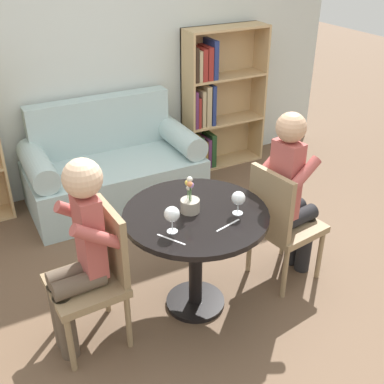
# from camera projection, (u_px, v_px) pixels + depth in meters

# --- Properties ---
(ground_plane) EXTENTS (16.00, 16.00, 0.00)m
(ground_plane) POSITION_uv_depth(u_px,v_px,m) (195.00, 303.00, 3.31)
(ground_plane) COLOR brown
(back_wall) EXTENTS (5.20, 0.05, 2.70)m
(back_wall) POSITION_uv_depth(u_px,v_px,m) (87.00, 45.00, 4.22)
(back_wall) COLOR silver
(back_wall) RESTS_ON ground_plane
(round_table) EXTENTS (0.91, 0.91, 0.73)m
(round_table) POSITION_uv_depth(u_px,v_px,m) (196.00, 233.00, 3.03)
(round_table) COLOR black
(round_table) RESTS_ON ground_plane
(couch) EXTENTS (1.54, 0.80, 0.92)m
(couch) POSITION_uv_depth(u_px,v_px,m) (113.00, 170.00, 4.40)
(couch) COLOR #A8C1C1
(couch) RESTS_ON ground_plane
(bookshelf_right) EXTENTS (0.86, 0.28, 1.43)m
(bookshelf_right) POSITION_uv_depth(u_px,v_px,m) (213.00, 102.00, 4.91)
(bookshelf_right) COLOR tan
(bookshelf_right) RESTS_ON ground_plane
(chair_left) EXTENTS (0.44, 0.44, 0.90)m
(chair_left) POSITION_uv_depth(u_px,v_px,m) (96.00, 272.00, 2.83)
(chair_left) COLOR #937A56
(chair_left) RESTS_ON ground_plane
(chair_right) EXTENTS (0.48, 0.48, 0.90)m
(chair_right) POSITION_uv_depth(u_px,v_px,m) (281.00, 221.00, 3.31)
(chair_right) COLOR #937A56
(chair_right) RESTS_ON ground_plane
(person_left) EXTENTS (0.43, 0.35, 1.23)m
(person_left) POSITION_uv_depth(u_px,v_px,m) (79.00, 252.00, 2.70)
(person_left) COLOR brown
(person_left) RESTS_ON ground_plane
(person_right) EXTENTS (0.45, 0.38, 1.27)m
(person_right) POSITION_uv_depth(u_px,v_px,m) (291.00, 194.00, 3.28)
(person_right) COLOR black
(person_right) RESTS_ON ground_plane
(wine_glass_left) EXTENTS (0.09, 0.09, 0.16)m
(wine_glass_left) POSITION_uv_depth(u_px,v_px,m) (172.00, 215.00, 2.72)
(wine_glass_left) COLOR white
(wine_glass_left) RESTS_ON round_table
(wine_glass_right) EXTENTS (0.09, 0.09, 0.15)m
(wine_glass_right) POSITION_uv_depth(u_px,v_px,m) (238.00, 199.00, 2.89)
(wine_glass_right) COLOR white
(wine_glass_right) RESTS_ON round_table
(flower_vase) EXTENTS (0.12, 0.12, 0.24)m
(flower_vase) POSITION_uv_depth(u_px,v_px,m) (190.00, 202.00, 2.93)
(flower_vase) COLOR #9E9384
(flower_vase) RESTS_ON round_table
(knife_left_setting) EXTENTS (0.19, 0.06, 0.00)m
(knife_left_setting) POSITION_uv_depth(u_px,v_px,m) (228.00, 225.00, 2.83)
(knife_left_setting) COLOR silver
(knife_left_setting) RESTS_ON round_table
(fork_left_setting) EXTENTS (0.11, 0.17, 0.00)m
(fork_left_setting) POSITION_uv_depth(u_px,v_px,m) (171.00, 239.00, 2.70)
(fork_left_setting) COLOR silver
(fork_left_setting) RESTS_ON round_table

